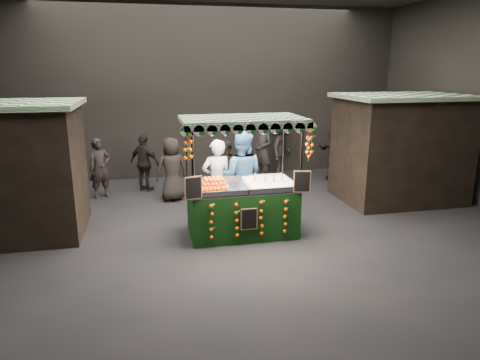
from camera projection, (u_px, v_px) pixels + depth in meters
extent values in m
plane|color=black|center=(238.00, 234.00, 8.58)|extent=(12.00, 12.00, 0.00)
cube|color=black|center=(202.00, 93.00, 12.67)|extent=(12.00, 0.10, 5.00)
cube|color=black|center=(377.00, 168.00, 3.22)|extent=(12.00, 0.10, 5.00)
cube|color=black|center=(4.00, 173.00, 8.30)|extent=(2.80, 2.00, 2.50)
cube|color=black|center=(400.00, 150.00, 10.59)|extent=(2.80, 2.00, 2.50)
cube|color=#135923|center=(405.00, 96.00, 10.26)|extent=(3.00, 2.20, 0.10)
cube|color=black|center=(242.00, 211.00, 8.52)|extent=(2.06, 1.12, 0.94)
cube|color=silver|center=(242.00, 188.00, 8.40)|extent=(2.06, 1.12, 0.04)
cylinder|color=black|center=(194.00, 190.00, 7.64)|extent=(0.05, 0.05, 2.25)
cylinder|color=black|center=(300.00, 183.00, 8.06)|extent=(0.05, 0.05, 2.25)
cylinder|color=black|center=(188.00, 175.00, 8.65)|extent=(0.05, 0.05, 2.25)
cylinder|color=black|center=(283.00, 170.00, 9.06)|extent=(0.05, 0.05, 2.25)
cube|color=#135923|center=(242.00, 119.00, 8.06)|extent=(2.29, 1.36, 0.07)
cube|color=silver|center=(270.00, 183.00, 8.50)|extent=(0.92, 1.01, 0.07)
cube|color=black|center=(193.00, 188.00, 7.57)|extent=(0.32, 0.09, 0.41)
cube|color=black|center=(302.00, 182.00, 7.99)|extent=(0.32, 0.09, 0.41)
cube|color=black|center=(249.00, 219.00, 7.94)|extent=(0.32, 0.02, 0.41)
imported|color=gray|center=(217.00, 181.00, 9.17)|extent=(0.69, 0.49, 1.77)
imported|color=navy|center=(241.00, 176.00, 9.17)|extent=(1.14, 1.01, 1.95)
imported|color=#292321|center=(100.00, 168.00, 10.85)|extent=(0.66, 0.57, 1.52)
imported|color=black|center=(227.00, 170.00, 10.63)|extent=(0.92, 0.86, 1.51)
imported|color=black|center=(145.00, 163.00, 11.43)|extent=(0.94, 0.84, 1.53)
imported|color=#292421|center=(283.00, 147.00, 13.14)|extent=(1.19, 1.25, 1.70)
imported|color=black|center=(172.00, 169.00, 10.60)|extent=(0.88, 0.70, 1.58)
imported|color=#292322|center=(336.00, 152.00, 12.47)|extent=(1.09, 1.62, 1.68)
imported|color=#2E2725|center=(263.00, 151.00, 12.34)|extent=(0.65, 0.77, 1.79)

